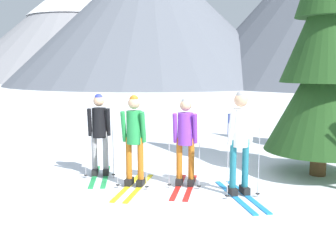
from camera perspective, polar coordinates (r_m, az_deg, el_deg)
The scene contains 8 objects.
ground_plane at distance 7.25m, azimuth -0.17°, elevation -8.75°, with size 400.00×400.00×0.00m, color white.
skier_in_black at distance 7.87m, azimuth -9.96°, elevation -0.61°, with size 0.87×1.60×1.65m.
skier_in_green at distance 7.07m, azimuth -4.90°, elevation -1.42°, with size 0.61×1.72×1.67m.
skier_in_purple at distance 7.06m, azimuth 2.55°, elevation -1.86°, with size 0.61×1.58×1.63m.
skier_in_white at distance 6.65m, azimuth 10.42°, elevation -1.55°, with size 1.09×1.69×1.78m.
pine_tree_near at distance 11.11m, azimuth 20.98°, elevation 5.23°, with size 1.48×1.48×3.56m.
pine_tree_far at distance 8.26m, azimuth 21.86°, elevation 9.67°, with size 2.18×2.18×5.26m.
mountain_ridge_distant at distance 58.66m, azimuth 13.79°, elevation 17.09°, with size 96.93×53.48×26.23m.
Camera 1 is at (1.96, -6.65, 2.14)m, focal length 41.77 mm.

